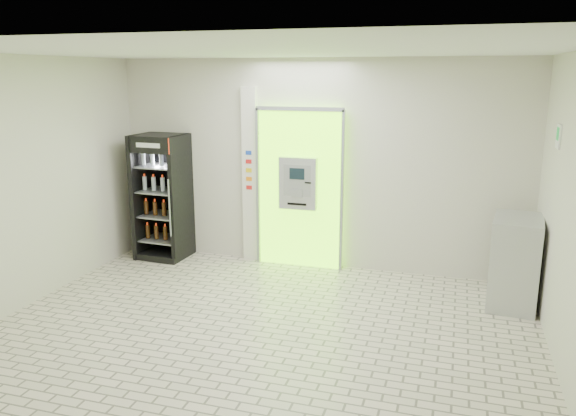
% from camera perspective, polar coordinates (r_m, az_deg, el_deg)
% --- Properties ---
extents(ground, '(6.00, 6.00, 0.00)m').
position_cam_1_polar(ground, '(6.27, -3.17, -12.89)').
color(ground, '#BCB49C').
rests_on(ground, ground).
extents(room_shell, '(6.00, 6.00, 6.00)m').
position_cam_1_polar(room_shell, '(5.69, -3.42, 3.96)').
color(room_shell, beige).
rests_on(room_shell, ground).
extents(atm_assembly, '(1.30, 0.24, 2.33)m').
position_cam_1_polar(atm_assembly, '(8.13, 1.22, 2.09)').
color(atm_assembly, '#74EE0E').
rests_on(atm_assembly, ground).
extents(pillar, '(0.22, 0.11, 2.60)m').
position_cam_1_polar(pillar, '(8.38, -3.86, 3.31)').
color(pillar, silver).
rests_on(pillar, ground).
extents(beverage_cooler, '(0.75, 0.70, 1.90)m').
position_cam_1_polar(beverage_cooler, '(8.78, -12.61, 0.89)').
color(beverage_cooler, black).
rests_on(beverage_cooler, ground).
extents(steel_cabinet, '(0.65, 0.89, 1.11)m').
position_cam_1_polar(steel_cabinet, '(7.39, 22.06, -5.08)').
color(steel_cabinet, '#AFB2B7').
rests_on(steel_cabinet, ground).
extents(exit_sign, '(0.02, 0.22, 0.26)m').
position_cam_1_polar(exit_sign, '(6.77, 25.79, 6.58)').
color(exit_sign, white).
rests_on(exit_sign, room_shell).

